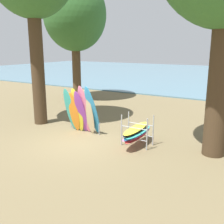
# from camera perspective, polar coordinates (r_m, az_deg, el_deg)

# --- Properties ---
(ground_plane) EXTENTS (80.00, 80.00, 0.00)m
(ground_plane) POSITION_cam_1_polar(r_m,az_deg,el_deg) (11.34, -7.27, -6.29)
(ground_plane) COLOR brown
(lake_water) EXTENTS (80.00, 36.00, 0.10)m
(lake_water) POSITION_cam_1_polar(r_m,az_deg,el_deg) (38.63, 21.17, 7.20)
(lake_water) COLOR slate
(lake_water) RESTS_ON ground
(tree_mid_behind) EXTENTS (4.42, 4.42, 8.57)m
(tree_mid_behind) POSITION_cam_1_polar(r_m,az_deg,el_deg) (20.16, -7.88, 19.64)
(tree_mid_behind) COLOR #4C3823
(tree_mid_behind) RESTS_ON ground
(leaning_board_pile) EXTENTS (1.86, 0.87, 2.25)m
(leaning_board_pile) POSITION_cam_1_polar(r_m,az_deg,el_deg) (12.15, -6.52, 0.20)
(leaning_board_pile) COLOR #38B2AD
(leaning_board_pile) RESTS_ON ground
(board_storage_rack) EXTENTS (1.15, 2.13, 1.25)m
(board_storage_rack) POSITION_cam_1_polar(r_m,az_deg,el_deg) (10.78, 5.31, -4.22)
(board_storage_rack) COLOR #9EA0A5
(board_storage_rack) RESTS_ON ground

